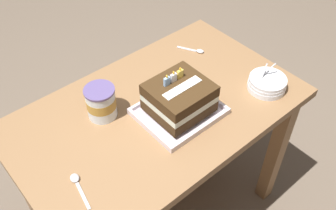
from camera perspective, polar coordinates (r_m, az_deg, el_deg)
The scene contains 7 objects.
dining_table at distance 1.51m, azimuth -1.51°, elevation -3.80°, with size 1.08×0.66×0.75m.
foil_tray at distance 1.39m, azimuth 1.63°, elevation -1.05°, with size 0.29×0.25×0.02m.
birthday_cake at distance 1.34m, azimuth 1.69°, elevation 1.13°, with size 0.20×0.19×0.16m.
bowl_stack at distance 1.53m, azimuth 14.56°, elevation 3.15°, with size 0.15×0.15×0.10m.
ice_cream_tub at distance 1.37m, azimuth -9.95°, elevation 0.41°, with size 0.11×0.11×0.12m.
serving_spoon_near_tray at distance 1.24m, azimuth -13.52°, elevation -11.00°, with size 0.04×0.14×0.01m.
serving_spoon_by_bowls at distance 1.68m, azimuth 4.38°, elevation 8.08°, with size 0.07×0.11×0.01m.
Camera 1 is at (-0.62, -0.78, 1.75)m, focal length 40.89 mm.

